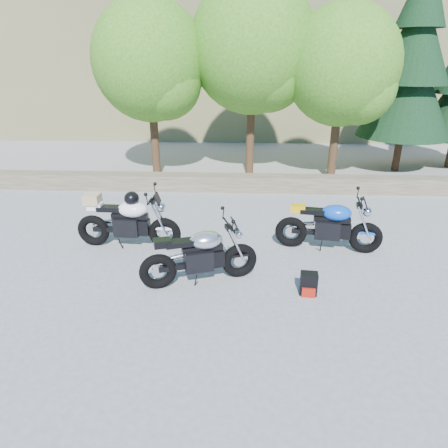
{
  "coord_description": "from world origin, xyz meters",
  "views": [
    {
      "loc": [
        0.56,
        -6.51,
        3.93
      ],
      "look_at": [
        0.2,
        1.0,
        0.75
      ],
      "focal_mm": 32.0,
      "sensor_mm": 36.0,
      "label": 1
    }
  ],
  "objects_px": {
    "blue_bike": "(329,226)",
    "silver_bike": "(200,256)",
    "white_bike": "(127,220)",
    "backpack": "(309,284)"
  },
  "relations": [
    {
      "from": "blue_bike",
      "to": "silver_bike",
      "type": "bearing_deg",
      "value": -141.92
    },
    {
      "from": "silver_bike",
      "to": "blue_bike",
      "type": "bearing_deg",
      "value": 11.0
    },
    {
      "from": "silver_bike",
      "to": "blue_bike",
      "type": "xyz_separation_m",
      "value": [
        2.63,
        1.49,
        0.01
      ]
    },
    {
      "from": "white_bike",
      "to": "backpack",
      "type": "xyz_separation_m",
      "value": [
        3.69,
        -1.73,
        -0.43
      ]
    },
    {
      "from": "silver_bike",
      "to": "backpack",
      "type": "relative_size",
      "value": 5.27
    },
    {
      "from": "silver_bike",
      "to": "white_bike",
      "type": "bearing_deg",
      "value": 122.29
    },
    {
      "from": "silver_bike",
      "to": "backpack",
      "type": "height_order",
      "value": "silver_bike"
    },
    {
      "from": "backpack",
      "to": "white_bike",
      "type": "bearing_deg",
      "value": 160.29
    },
    {
      "from": "white_bike",
      "to": "backpack",
      "type": "height_order",
      "value": "white_bike"
    },
    {
      "from": "silver_bike",
      "to": "backpack",
      "type": "distance_m",
      "value": 2.01
    }
  ]
}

